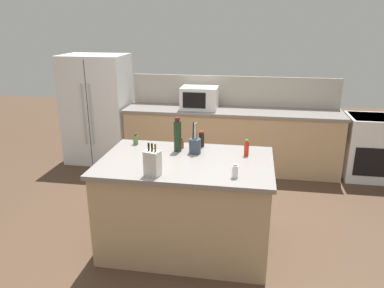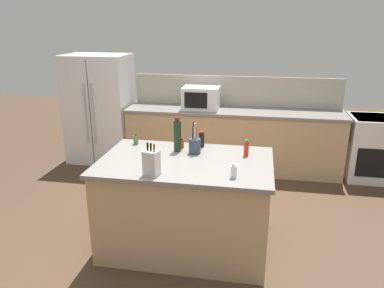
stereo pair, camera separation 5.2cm
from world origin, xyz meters
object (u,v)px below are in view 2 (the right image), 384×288
object	(u,v)px
knife_block	(151,163)
salt_shaker	(234,171)
spice_jar_oregano	(136,139)
range_oven	(374,148)
soy_sauce_bottle	(202,139)
spice_jar_paprika	(182,143)
utensil_crock	(195,145)
refrigerator	(100,109)
hot_sauce_bottle	(246,148)
microwave	(201,98)
honey_jar	(152,154)
wine_bottle	(177,135)

from	to	relation	value
knife_block	salt_shaker	xyz separation A→B (m)	(0.71, 0.07, -0.06)
salt_shaker	spice_jar_oregano	distance (m)	1.33
range_oven	spice_jar_oregano	xyz separation A→B (m)	(-2.97, -1.81, 0.53)
range_oven	soy_sauce_bottle	bearing A→B (deg)	-142.02
spice_jar_oregano	spice_jar_paprika	bearing A→B (deg)	-3.35
knife_block	utensil_crock	distance (m)	0.68
range_oven	soy_sauce_bottle	xyz separation A→B (m)	(-2.26, -1.76, 0.55)
refrigerator	hot_sauce_bottle	size ratio (longest dim) A/B	10.36
refrigerator	spice_jar_oregano	bearing A→B (deg)	-56.46
soy_sauce_bottle	microwave	bearing A→B (deg)	99.19
knife_block	spice_jar_oregano	world-z (taller)	knife_block
knife_block	honey_jar	size ratio (longest dim) A/B	2.43
range_oven	spice_jar_oregano	distance (m)	3.52
microwave	salt_shaker	xyz separation A→B (m)	(0.68, -2.53, -0.11)
salt_shaker	knife_block	bearing A→B (deg)	-174.69
microwave	utensil_crock	world-z (taller)	microwave
microwave	spice_jar_oregano	size ratio (longest dim) A/B	4.68
microwave	salt_shaker	size ratio (longest dim) A/B	4.44
range_oven	knife_block	world-z (taller)	knife_block
wine_bottle	spice_jar_oregano	bearing A→B (deg)	164.59
microwave	range_oven	bearing A→B (deg)	-0.00
refrigerator	microwave	size ratio (longest dim) A/B	3.14
range_oven	salt_shaker	distance (m)	3.19
spice_jar_paprika	hot_sauce_bottle	bearing A→B (deg)	-10.55
wine_bottle	hot_sauce_bottle	bearing A→B (deg)	-1.70
honey_jar	microwave	bearing A→B (deg)	86.67
range_oven	spice_jar_paprika	xyz separation A→B (m)	(-2.46, -1.84, 0.52)
wine_bottle	honey_jar	xyz separation A→B (m)	(-0.19, -0.28, -0.11)
refrigerator	range_oven	bearing A→B (deg)	-0.70
range_oven	utensil_crock	bearing A→B (deg)	-139.20
salt_shaker	utensil_crock	bearing A→B (deg)	128.12
microwave	soy_sauce_bottle	size ratio (longest dim) A/B	3.24
salt_shaker	spice_jar_paprika	size ratio (longest dim) A/B	1.19
salt_shaker	soy_sauce_bottle	xyz separation A→B (m)	(-0.40, 0.77, 0.02)
utensil_crock	range_oven	bearing A→B (deg)	40.80
spice_jar_paprika	knife_block	bearing A→B (deg)	-98.04
utensil_crock	soy_sauce_bottle	distance (m)	0.22
knife_block	utensil_crock	world-z (taller)	utensil_crock
salt_shaker	spice_jar_paprika	world-z (taller)	salt_shaker
soy_sauce_bottle	honey_jar	bearing A→B (deg)	-132.00
refrigerator	microwave	distance (m)	1.68
range_oven	spice_jar_oregano	size ratio (longest dim) A/B	7.88
wine_bottle	spice_jar_paprika	size ratio (longest dim) A/B	3.45
spice_jar_paprika	soy_sauce_bottle	size ratio (longest dim) A/B	0.61
knife_block	spice_jar_paprika	distance (m)	0.77
range_oven	honey_jar	xyz separation A→B (m)	(-2.67, -2.22, 0.53)
spice_jar_oregano	honey_jar	world-z (taller)	honey_jar
range_oven	knife_block	distance (m)	3.70
refrigerator	honey_jar	xyz separation A→B (m)	(1.53, -2.28, 0.14)
refrigerator	knife_block	world-z (taller)	refrigerator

